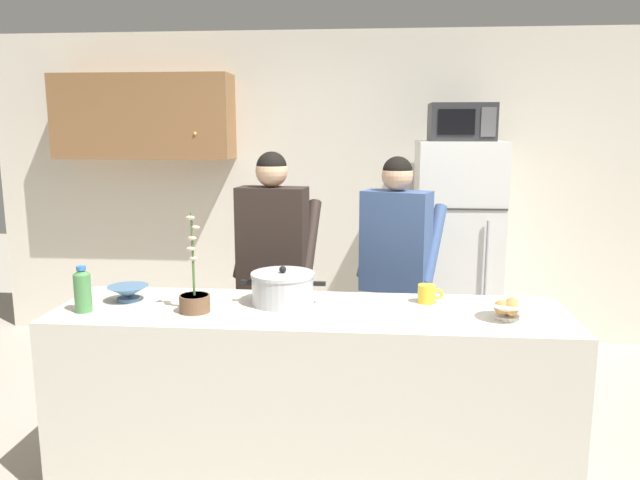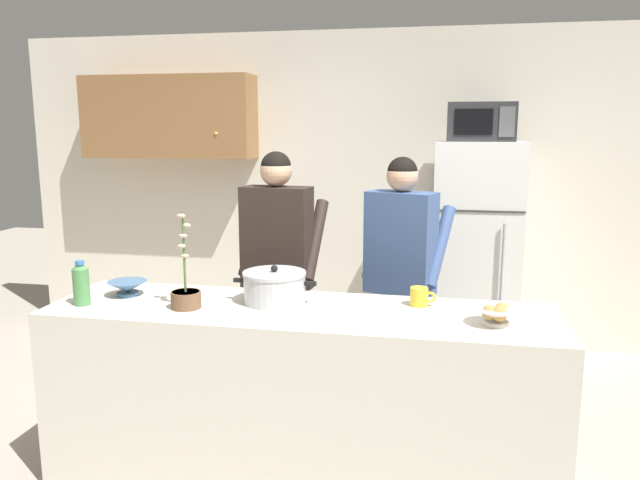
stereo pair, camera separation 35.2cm
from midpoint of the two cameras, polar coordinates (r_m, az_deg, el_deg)
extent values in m
plane|color=#B2A899|center=(3.43, -4.03, -21.39)|extent=(14.00, 14.00, 0.00)
cube|color=silver|center=(5.22, -0.22, 4.85)|extent=(6.00, 0.12, 2.60)
cube|color=olive|center=(5.37, -18.06, 10.93)|extent=(1.47, 0.34, 0.68)
sphere|color=gold|center=(5.04, -13.64, 9.65)|extent=(0.03, 0.03, 0.03)
cube|color=silver|center=(3.21, -4.14, -14.40)|extent=(2.55, 0.68, 0.92)
cube|color=white|center=(4.84, 10.59, -1.08)|extent=(0.64, 0.64, 1.71)
cube|color=#333333|center=(4.46, 11.14, 2.84)|extent=(0.63, 0.01, 0.01)
cylinder|color=#B2B2B7|center=(4.54, 13.18, -3.05)|extent=(0.02, 0.02, 0.77)
cube|color=#2D2D30|center=(4.73, 11.02, 10.78)|extent=(0.48, 0.36, 0.28)
cube|color=black|center=(4.54, 10.49, 10.82)|extent=(0.26, 0.01, 0.18)
cube|color=#59595B|center=(4.57, 13.39, 10.71)|extent=(0.11, 0.01, 0.21)
cylinder|color=black|center=(3.95, -5.86, -10.42)|extent=(0.11, 0.11, 0.81)
cylinder|color=black|center=(3.99, -7.92, -10.22)|extent=(0.11, 0.11, 0.81)
cube|color=#2D231E|center=(3.78, -7.14, 0.06)|extent=(0.44, 0.25, 0.64)
sphere|color=#D8A884|center=(3.72, -7.28, 6.42)|extent=(0.20, 0.20, 0.20)
sphere|color=black|center=(3.72, -7.29, 6.80)|extent=(0.19, 0.19, 0.19)
cylinder|color=#2D231E|center=(3.83, -3.55, -0.04)|extent=(0.12, 0.39, 0.49)
cylinder|color=#2D231E|center=(3.96, -9.46, 0.19)|extent=(0.12, 0.39, 0.49)
cylinder|color=#33384C|center=(3.96, 5.35, -10.47)|extent=(0.11, 0.11, 0.80)
cylinder|color=#33384C|center=(4.01, 3.37, -10.17)|extent=(0.11, 0.11, 0.80)
cube|color=#3F598C|center=(3.79, 4.50, -0.16)|extent=(0.46, 0.33, 0.63)
sphere|color=#D8A884|center=(3.74, 4.59, 6.06)|extent=(0.19, 0.19, 0.19)
sphere|color=black|center=(3.73, 4.60, 6.43)|extent=(0.18, 0.18, 0.18)
cylinder|color=#3F598C|center=(3.84, 8.04, -0.41)|extent=(0.21, 0.38, 0.49)
cylinder|color=#3F598C|center=(3.98, 2.34, 0.08)|extent=(0.21, 0.38, 0.49)
cylinder|color=silver|center=(3.14, -6.72, -4.70)|extent=(0.32, 0.32, 0.15)
cylinder|color=silver|center=(3.12, -6.75, -3.26)|extent=(0.33, 0.33, 0.02)
sphere|color=black|center=(3.11, -6.76, -2.79)|extent=(0.04, 0.04, 0.04)
cube|color=black|center=(3.17, -10.09, -3.94)|extent=(0.06, 0.02, 0.02)
cube|color=black|center=(3.09, -3.29, -4.15)|extent=(0.06, 0.02, 0.02)
cylinder|color=yellow|center=(3.16, 6.82, -5.07)|extent=(0.09, 0.09, 0.10)
torus|color=yellow|center=(3.16, 7.85, -5.09)|extent=(0.06, 0.01, 0.06)
cylinder|color=white|center=(2.97, 13.88, -7.08)|extent=(0.12, 0.12, 0.02)
cone|color=white|center=(2.96, 13.91, -6.34)|extent=(0.21, 0.21, 0.06)
sphere|color=tan|center=(2.93, 13.37, -6.18)|extent=(0.07, 0.07, 0.07)
sphere|color=tan|center=(2.98, 14.35, -5.92)|extent=(0.07, 0.07, 0.07)
sphere|color=tan|center=(2.92, 14.24, -6.27)|extent=(0.07, 0.07, 0.07)
cylinder|color=#4C7299|center=(3.39, -20.40, -5.26)|extent=(0.12, 0.12, 0.02)
cone|color=#4C7299|center=(3.38, -20.44, -4.60)|extent=(0.21, 0.21, 0.06)
cylinder|color=#4C8C4C|center=(3.26, -24.29, -4.61)|extent=(0.08, 0.08, 0.19)
cone|color=#4C8C4C|center=(3.24, -24.43, -2.75)|extent=(0.08, 0.08, 0.03)
cylinder|color=#3372BF|center=(3.23, -24.45, -2.46)|extent=(0.04, 0.04, 0.02)
cylinder|color=brown|center=(3.09, -14.90, -5.81)|extent=(0.15, 0.15, 0.09)
cylinder|color=#38281E|center=(3.08, -14.93, -5.12)|extent=(0.14, 0.14, 0.01)
cylinder|color=#4C7238|center=(3.03, -15.12, -1.36)|extent=(0.01, 0.01, 0.40)
ellipsoid|color=beige|center=(3.03, -15.06, -1.73)|extent=(0.04, 0.03, 0.02)
ellipsoid|color=beige|center=(3.02, -15.34, -0.83)|extent=(0.04, 0.03, 0.02)
ellipsoid|color=beige|center=(3.01, -15.21, 0.13)|extent=(0.04, 0.03, 0.02)
ellipsoid|color=beige|center=(3.01, -14.92, 1.12)|extent=(0.04, 0.03, 0.02)
ellipsoid|color=beige|center=(2.98, -15.40, 2.00)|extent=(0.04, 0.03, 0.02)
camera|label=1|loc=(0.18, -92.86, -0.53)|focal=34.15mm
camera|label=2|loc=(0.18, 87.14, 0.53)|focal=34.15mm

